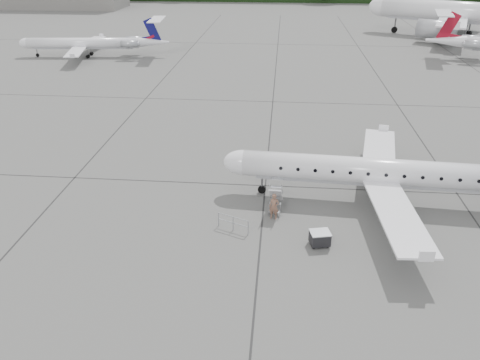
# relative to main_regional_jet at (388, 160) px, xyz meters

# --- Properties ---
(ground) EXTENTS (320.00, 320.00, 0.00)m
(ground) POSITION_rel_main_regional_jet_xyz_m (-2.94, -4.75, -3.34)
(ground) COLOR #595957
(ground) RESTS_ON ground
(main_regional_jet) EXTENTS (27.17, 20.34, 6.68)m
(main_regional_jet) POSITION_rel_main_regional_jet_xyz_m (0.00, 0.00, 0.00)
(main_regional_jet) COLOR white
(main_regional_jet) RESTS_ON ground
(airstair) EXTENTS (1.00, 2.41, 2.09)m
(airstair) POSITION_rel_main_regional_jet_xyz_m (-7.68, -1.68, -2.29)
(airstair) COLOR white
(airstair) RESTS_ON ground
(passenger) EXTENTS (0.74, 0.54, 1.86)m
(passenger) POSITION_rel_main_regional_jet_xyz_m (-7.76, -3.01, -2.41)
(passenger) COLOR brown
(passenger) RESTS_ON ground
(safety_railing) EXTENTS (2.06, 0.93, 1.00)m
(safety_railing) POSITION_rel_main_regional_jet_xyz_m (-10.37, -4.70, -2.84)
(safety_railing) COLOR #95989D
(safety_railing) RESTS_ON ground
(baggage_cart) EXTENTS (1.35, 1.19, 1.01)m
(baggage_cart) POSITION_rel_main_regional_jet_xyz_m (-4.85, -5.91, -2.83)
(baggage_cart) COLOR black
(baggage_cart) RESTS_ON ground
(bg_narrowbody) EXTENTS (45.87, 41.08, 13.55)m
(bg_narrowbody) POSITION_rel_main_regional_jet_xyz_m (25.84, 66.76, 3.43)
(bg_narrowbody) COLOR white
(bg_narrowbody) RESTS_ON ground
(bg_regional_left) EXTENTS (24.41, 18.65, 6.01)m
(bg_regional_left) POSITION_rel_main_regional_jet_xyz_m (-39.91, 44.53, -0.33)
(bg_regional_left) COLOR white
(bg_regional_left) RESTS_ON ground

